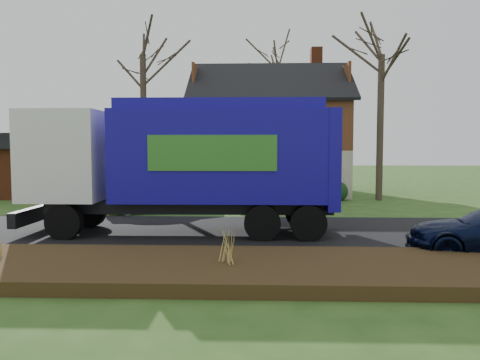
{
  "coord_description": "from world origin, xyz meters",
  "views": [
    {
      "loc": [
        1.26,
        -15.69,
        2.89
      ],
      "look_at": [
        0.57,
        2.5,
        1.61
      ],
      "focal_mm": 35.0,
      "sensor_mm": 36.0,
      "label": 1
    }
  ],
  "objects": [
    {
      "name": "main_house",
      "position": [
        1.49,
        13.91,
        4.03
      ],
      "size": [
        12.95,
        8.95,
        9.26
      ],
      "color": "beige",
      "rests_on": "ground"
    },
    {
      "name": "silver_sedan",
      "position": [
        -3.18,
        4.95,
        0.79
      ],
      "size": [
        5.1,
        3.39,
        1.59
      ],
      "primitive_type": "imported",
      "rotation": [
        0.0,
        0.0,
        1.96
      ],
      "color": "#A1A3A9",
      "rests_on": "ground"
    },
    {
      "name": "grass_clump_mid",
      "position": [
        0.63,
        -5.39,
        0.77
      ],
      "size": [
        0.34,
        0.28,
        0.94
      ],
      "color": "tan",
      "rests_on": "mulch_verge"
    },
    {
      "name": "tree_front_east",
      "position": [
        7.89,
        10.03,
        9.12
      ],
      "size": [
        4.04,
        4.04,
        11.23
      ],
      "color": "#443528",
      "rests_on": "ground"
    },
    {
      "name": "tree_back",
      "position": [
        2.98,
        23.1,
        10.84
      ],
      "size": [
        4.11,
        4.11,
        13.0
      ],
      "color": "#433528",
      "rests_on": "ground"
    },
    {
      "name": "road",
      "position": [
        0.0,
        0.0,
        0.01
      ],
      "size": [
        80.0,
        7.0,
        0.02
      ],
      "primitive_type": "cube",
      "color": "black",
      "rests_on": "ground"
    },
    {
      "name": "mulch_verge",
      "position": [
        0.0,
        -5.3,
        0.15
      ],
      "size": [
        80.0,
        3.5,
        0.3
      ],
      "primitive_type": "cube",
      "color": "#322110",
      "rests_on": "ground"
    },
    {
      "name": "garbage_truck",
      "position": [
        -1.05,
        -0.26,
        2.54
      ],
      "size": [
        10.29,
        2.82,
        4.4
      ],
      "rotation": [
        0.0,
        0.0,
        0.01
      ],
      "color": "black",
      "rests_on": "ground"
    },
    {
      "name": "ground",
      "position": [
        0.0,
        0.0,
        0.0
      ],
      "size": [
        120.0,
        120.0,
        0.0
      ],
      "primitive_type": "plane",
      "color": "#2A4D19",
      "rests_on": "ground"
    },
    {
      "name": "ranch_house",
      "position": [
        -12.0,
        13.0,
        1.81
      ],
      "size": [
        9.8,
        8.2,
        3.7
      ],
      "color": "brown",
      "rests_on": "ground"
    },
    {
      "name": "tree_front_west",
      "position": [
        -4.6,
        8.24,
        8.71
      ],
      "size": [
        3.56,
        3.56,
        10.58
      ],
      "color": "#3B2F23",
      "rests_on": "ground"
    }
  ]
}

